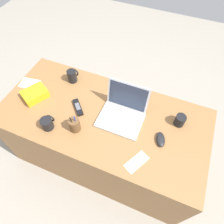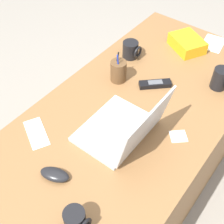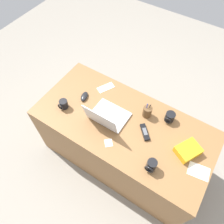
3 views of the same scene
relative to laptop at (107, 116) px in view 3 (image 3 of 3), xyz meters
name	(u,v)px [view 3 (image 3 of 3)]	position (x,y,z in m)	size (l,w,h in m)	color
ground_plane	(121,155)	(-0.14, -0.05, -0.75)	(6.00, 6.00, 0.00)	gray
desk	(122,141)	(-0.14, -0.05, -0.40)	(1.59, 0.76, 0.71)	olive
laptop	(107,116)	(0.00, 0.00, 0.00)	(0.32, 0.29, 0.24)	silver
computer_mouse	(84,96)	(0.31, -0.09, -0.03)	(0.06, 0.12, 0.03)	black
coffee_mug_white	(170,117)	(-0.46, -0.29, 0.00)	(0.08, 0.09, 0.09)	black
coffee_mug_tall	(151,165)	(-0.52, 0.19, 0.01)	(0.08, 0.09, 0.11)	black
coffee_mug_spare	(64,104)	(0.40, 0.10, 0.00)	(0.07, 0.09, 0.09)	black
cordless_phone	(145,132)	(-0.34, -0.06, -0.04)	(0.14, 0.14, 0.03)	black
pen_holder	(147,112)	(-0.27, -0.23, 0.01)	(0.08, 0.08, 0.16)	brown
snack_bag	(188,150)	(-0.71, -0.09, -0.02)	(0.14, 0.18, 0.07)	#F2AD19
paper_note_near_laptop	(109,143)	(-0.14, 0.18, -0.05)	(0.06, 0.07, 0.00)	white
paper_note_left	(106,87)	(0.21, -0.30, -0.05)	(0.07, 0.17, 0.00)	white
paper_note_right	(199,171)	(-0.84, 0.01, -0.05)	(0.16, 0.11, 0.00)	white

